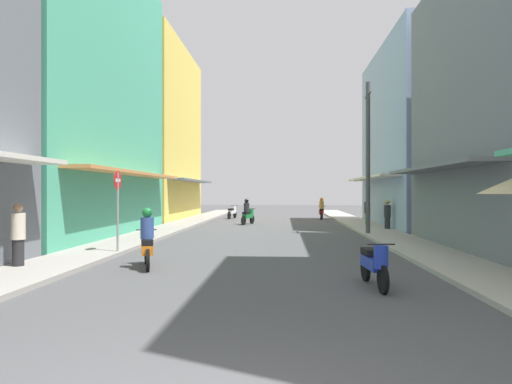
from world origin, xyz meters
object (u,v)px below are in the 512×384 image
pedestrian_crossing (367,212)px  street_sign_no_entry (118,200)px  utility_pole (368,157)px  motorbike_white (232,212)px  pedestrian_foreground (18,237)px  motorbike_red (322,210)px  pedestrian_far (387,213)px  motorbike_blue (374,263)px  motorbike_green (248,213)px  motorbike_orange (147,241)px

pedestrian_crossing → street_sign_no_entry: street_sign_no_entry is taller
utility_pole → street_sign_no_entry: 11.45m
motorbike_white → pedestrian_foreground: pedestrian_foreground is taller
motorbike_red → pedestrian_far: bearing=-74.9°
motorbike_white → pedestrian_foreground: size_ratio=1.05×
pedestrian_crossing → motorbike_blue: bearing=-100.1°
motorbike_blue → pedestrian_crossing: bearing=79.9°
motorbike_blue → utility_pole: utility_pole is taller
motorbike_green → pedestrian_far: (7.46, -4.10, 0.22)m
pedestrian_foreground → utility_pole: size_ratio=0.24×
motorbike_white → street_sign_no_entry: bearing=-94.1°
utility_pole → pedestrian_crossing: bearing=79.7°
motorbike_white → street_sign_no_entry: (-1.38, -19.25, 1.21)m
pedestrian_crossing → street_sign_no_entry: 15.57m
pedestrian_crossing → utility_pole: size_ratio=0.24×
motorbike_blue → motorbike_green: 18.08m
motorbike_green → pedestrian_crossing: pedestrian_crossing is taller
pedestrian_foreground → pedestrian_far: (11.95, 12.07, 0.07)m
motorbike_red → motorbike_orange: bearing=-107.0°
pedestrian_far → street_sign_no_entry: street_sign_no_entry is taller
pedestrian_far → utility_pole: utility_pole is taller
motorbike_green → motorbike_white: (-1.64, 5.93, -0.20)m
motorbike_red → pedestrian_foreground: pedestrian_foreground is taller
street_sign_no_entry → pedestrian_far: bearing=41.3°
motorbike_blue → pedestrian_far: bearing=75.9°
motorbike_blue → pedestrian_far: size_ratio=1.11×
motorbike_white → motorbike_orange: bearing=-89.3°
motorbike_red → motorbike_green: (-4.95, -5.22, 0.00)m
motorbike_green → utility_pole: (6.03, -6.55, 2.87)m
motorbike_white → street_sign_no_entry: street_sign_no_entry is taller
motorbike_orange → utility_pole: utility_pole is taller
motorbike_blue → pedestrian_crossing: pedestrian_crossing is taller
motorbike_orange → pedestrian_far: 14.46m
motorbike_blue → motorbike_white: bearing=103.6°
street_sign_no_entry → pedestrian_crossing: bearing=50.0°
motorbike_green → street_sign_no_entry: size_ratio=0.65×
pedestrian_crossing → pedestrian_foreground: size_ratio=0.98×
motorbike_green → motorbike_white: 6.15m
motorbike_orange → pedestrian_crossing: 16.41m
motorbike_orange → utility_pole: bearing=50.5°
motorbike_orange → street_sign_no_entry: 2.93m
pedestrian_far → pedestrian_foreground: bearing=-134.7°
motorbike_green → motorbike_white: bearing=105.4°
motorbike_blue → motorbike_orange: 5.84m
pedestrian_foreground → street_sign_no_entry: bearing=62.7°
motorbike_red → pedestrian_crossing: pedestrian_crossing is taller
motorbike_red → motorbike_orange: 21.70m
pedestrian_far → utility_pole: (-1.44, -2.45, 2.65)m
pedestrian_crossing → street_sign_no_entry: (-9.98, -11.91, 0.88)m
utility_pole → pedestrian_far: bearing=59.6°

